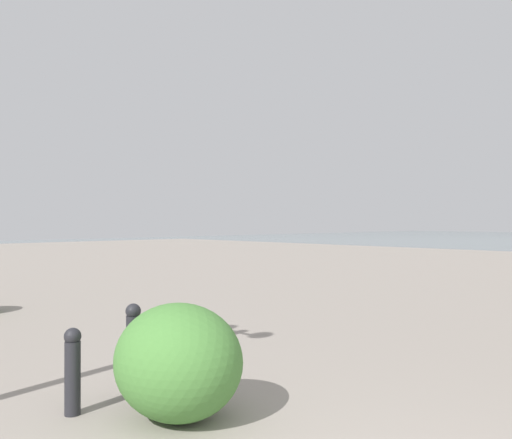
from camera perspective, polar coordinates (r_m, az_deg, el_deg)
bollard_near at (r=4.50m, az=-18.79°, el=-14.73°), size 0.13×0.13×0.66m
bollard_mid at (r=4.81m, az=-12.83°, el=-13.03°), size 0.13×0.13×0.78m
shrub_low at (r=4.19m, az=-8.20°, el=-14.62°), size 1.02×0.92×0.87m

